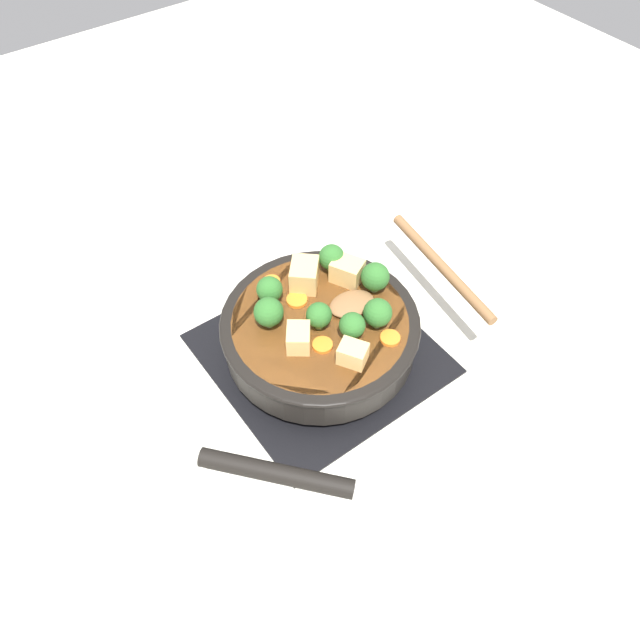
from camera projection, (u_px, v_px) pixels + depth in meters
The scene contains 19 objects.
ground_plane at pixel (320, 354), 0.94m from camera, with size 2.40×2.40×0.00m, color silver.
front_burner_grate at pixel (320, 349), 0.93m from camera, with size 0.31×0.31×0.03m.
skillet_pan at pixel (319, 332), 0.90m from camera, with size 0.39×0.38×0.05m.
wooden_spoon at pixel (405, 282), 0.92m from camera, with size 0.22×0.25×0.02m.
tofu_cube_center_large at pixel (304, 275), 0.91m from camera, with size 0.05×0.04×0.04m, color #DBB770.
tofu_cube_near_handle at pixel (298, 338), 0.84m from camera, with size 0.04×0.03×0.03m, color #DBB770.
tofu_cube_east_chunk at pixel (353, 354), 0.82m from camera, with size 0.04×0.03×0.03m, color #DBB770.
tofu_cube_west_chunk at pixel (347, 271), 0.92m from camera, with size 0.04×0.04×0.04m, color #DBB770.
broccoli_floret_near_spoon at pixel (319, 315), 0.85m from camera, with size 0.04×0.04×0.04m.
broccoli_floret_center_top at pixel (378, 313), 0.85m from camera, with size 0.04×0.04×0.05m.
broccoli_floret_east_rim at pixel (352, 326), 0.84m from camera, with size 0.04×0.04×0.04m.
broccoli_floret_west_rim at pixel (332, 257), 0.92m from camera, with size 0.04×0.04×0.05m.
broccoli_floret_north_edge at pixel (270, 290), 0.88m from camera, with size 0.04×0.04×0.05m.
broccoli_floret_south_cluster at pixel (269, 312), 0.85m from camera, with size 0.04×0.04×0.05m.
broccoli_floret_mid_floret at pixel (374, 276), 0.90m from camera, with size 0.04×0.04×0.05m.
carrot_slice_orange_thin at pixel (297, 300), 0.90m from camera, with size 0.03×0.03×0.01m, color orange.
carrot_slice_near_center at pixel (272, 282), 0.92m from camera, with size 0.03×0.03×0.01m, color orange.
carrot_slice_edge_slice at pixel (390, 338), 0.86m from camera, with size 0.03×0.03×0.01m, color orange.
carrot_slice_under_broccoli at pixel (322, 345), 0.85m from camera, with size 0.03×0.03×0.01m, color orange.
Camera 1 is at (-0.33, -0.46, 0.76)m, focal length 35.00 mm.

